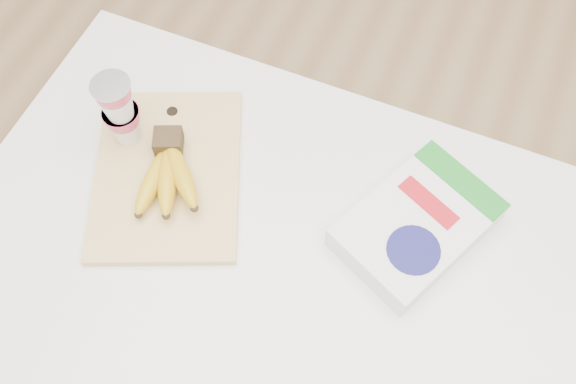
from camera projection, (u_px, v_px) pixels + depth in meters
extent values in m
plane|color=tan|center=(286.00, 382.00, 1.78)|extent=(4.00, 4.00, 0.00)
cube|color=white|center=(285.00, 340.00, 1.41)|extent=(1.13, 0.75, 0.84)
cube|color=#E5CC7E|center=(167.00, 173.00, 1.11)|extent=(0.36, 0.41, 0.02)
cube|color=#382816|center=(168.00, 141.00, 1.10)|extent=(0.06, 0.06, 0.03)
ellipsoid|color=gold|center=(154.00, 179.00, 1.08)|extent=(0.05, 0.15, 0.04)
sphere|color=#382816|center=(138.00, 215.00, 1.04)|extent=(0.01, 0.01, 0.01)
ellipsoid|color=gold|center=(167.00, 179.00, 1.07)|extent=(0.09, 0.15, 0.04)
sphere|color=#382816|center=(166.00, 216.00, 1.04)|extent=(0.01, 0.01, 0.01)
ellipsoid|color=gold|center=(181.00, 174.00, 1.07)|extent=(0.13, 0.13, 0.04)
sphere|color=#382816|center=(194.00, 208.00, 1.04)|extent=(0.01, 0.01, 0.01)
cylinder|color=silver|center=(110.00, 85.00, 1.00)|extent=(0.07, 0.07, 0.00)
cube|color=white|center=(416.00, 225.00, 1.04)|extent=(0.26, 0.30, 0.05)
cube|color=#1C7F23|center=(461.00, 180.00, 1.05)|extent=(0.17, 0.11, 0.00)
cylinder|color=#171655|center=(413.00, 250.00, 0.99)|extent=(0.11, 0.11, 0.00)
cube|color=red|center=(429.00, 202.00, 1.03)|extent=(0.11, 0.07, 0.00)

